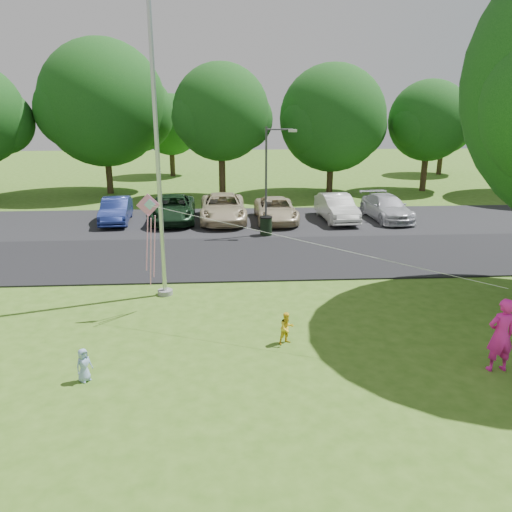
{
  "coord_description": "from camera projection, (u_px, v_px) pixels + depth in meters",
  "views": [
    {
      "loc": [
        -1.44,
        -10.83,
        6.15
      ],
      "look_at": [
        -0.5,
        4.0,
        1.6
      ],
      "focal_mm": 35.0,
      "sensor_mm": 36.0,
      "label": 1
    }
  ],
  "objects": [
    {
      "name": "ground",
      "position": [
        287.0,
        366.0,
        12.22
      ],
      "size": [
        120.0,
        120.0,
        0.0
      ],
      "primitive_type": "plane",
      "color": "#3C681B",
      "rests_on": "ground"
    },
    {
      "name": "park_road",
      "position": [
        260.0,
        257.0,
        20.8
      ],
      "size": [
        60.0,
        6.0,
        0.06
      ],
      "primitive_type": "cube",
      "color": "black",
      "rests_on": "ground"
    },
    {
      "name": "parking_strip",
      "position": [
        252.0,
        222.0,
        27.0
      ],
      "size": [
        42.0,
        7.0,
        0.06
      ],
      "primitive_type": "cube",
      "color": "black",
      "rests_on": "ground"
    },
    {
      "name": "flagpole",
      "position": [
        158.0,
        170.0,
        15.56
      ],
      "size": [
        0.5,
        0.5,
        10.0
      ],
      "color": "#B7BABF",
      "rests_on": "ground"
    },
    {
      "name": "street_lamp",
      "position": [
        270.0,
        172.0,
        23.33
      ],
      "size": [
        1.45,
        0.22,
        5.15
      ],
      "rotation": [
        0.0,
        0.0,
        -0.05
      ],
      "color": "#3F3F44",
      "rests_on": "ground"
    },
    {
      "name": "trash_can",
      "position": [
        266.0,
        226.0,
        24.01
      ],
      "size": [
        0.61,
        0.61,
        0.97
      ],
      "rotation": [
        0.0,
        0.0,
        -0.32
      ],
      "color": "black",
      "rests_on": "ground"
    },
    {
      "name": "tree_row",
      "position": [
        268.0,
        110.0,
        33.77
      ],
      "size": [
        64.35,
        11.94,
        10.88
      ],
      "color": "#332316",
      "rests_on": "ground"
    },
    {
      "name": "horizon_trees",
      "position": [
        286.0,
        126.0,
        43.54
      ],
      "size": [
        77.46,
        7.2,
        7.02
      ],
      "color": "#332316",
      "rests_on": "ground"
    },
    {
      "name": "parked_cars",
      "position": [
        249.0,
        208.0,
        26.86
      ],
      "size": [
        16.57,
        5.24,
        1.44
      ],
      "color": "navy",
      "rests_on": "ground"
    },
    {
      "name": "woman",
      "position": [
        501.0,
        335.0,
        11.76
      ],
      "size": [
        0.7,
        0.48,
        1.85
      ],
      "primitive_type": "imported",
      "rotation": [
        0.0,
        0.0,
        3.2
      ],
      "color": "#EC1FA4",
      "rests_on": "ground"
    },
    {
      "name": "child_yellow",
      "position": [
        287.0,
        328.0,
        13.23
      ],
      "size": [
        0.54,
        0.49,
        0.89
      ],
      "primitive_type": "imported",
      "rotation": [
        0.0,
        0.0,
        0.46
      ],
      "color": "yellow",
      "rests_on": "ground"
    },
    {
      "name": "child_blue",
      "position": [
        84.0,
        365.0,
        11.44
      ],
      "size": [
        0.45,
        0.47,
        0.81
      ],
      "primitive_type": "imported",
      "rotation": [
        0.0,
        0.0,
        0.85
      ],
      "color": "#8FACDC",
      "rests_on": "ground"
    },
    {
      "name": "kite",
      "position": [
        157.0,
        220.0,
        14.4
      ],
      "size": [
        8.99,
        4.32,
        2.89
      ],
      "rotation": [
        0.0,
        0.0,
        0.14
      ],
      "color": "pink",
      "rests_on": "ground"
    }
  ]
}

